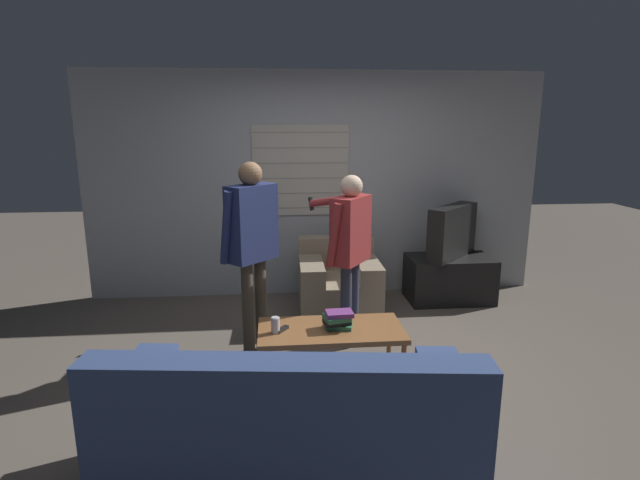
# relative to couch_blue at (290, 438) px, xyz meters

# --- Properties ---
(ground_plane) EXTENTS (16.00, 16.00, 0.00)m
(ground_plane) POSITION_rel_couch_blue_xyz_m (0.43, 1.31, -0.34)
(ground_plane) COLOR #665B51
(wall_back) EXTENTS (5.20, 0.08, 2.55)m
(wall_back) POSITION_rel_couch_blue_xyz_m (0.42, 3.34, 0.94)
(wall_back) COLOR #ADB2B7
(wall_back) RESTS_ON ground_plane
(couch_blue) EXTENTS (2.01, 1.04, 0.92)m
(couch_blue) POSITION_rel_couch_blue_xyz_m (0.00, 0.00, 0.00)
(couch_blue) COLOR #384C7F
(couch_blue) RESTS_ON ground_plane
(armchair_beige) EXTENTS (0.84, 0.88, 0.77)m
(armchair_beige) POSITION_rel_couch_blue_xyz_m (0.60, 2.63, -0.03)
(armchair_beige) COLOR gray
(armchair_beige) RESTS_ON ground_plane
(coffee_table) EXTENTS (1.12, 0.54, 0.44)m
(coffee_table) POSITION_rel_couch_blue_xyz_m (0.36, 1.19, 0.06)
(coffee_table) COLOR brown
(coffee_table) RESTS_ON ground_plane
(tv_stand) EXTENTS (0.94, 0.55, 0.51)m
(tv_stand) POSITION_rel_couch_blue_xyz_m (1.91, 2.90, -0.09)
(tv_stand) COLOR black
(tv_stand) RESTS_ON ground_plane
(tv) EXTENTS (0.72, 0.71, 0.59)m
(tv) POSITION_rel_couch_blue_xyz_m (1.91, 2.90, 0.46)
(tv) COLOR black
(tv) RESTS_ON tv_stand
(person_left_standing) EXTENTS (0.50, 0.79, 1.68)m
(person_left_standing) POSITION_rel_couch_blue_xyz_m (-0.25, 1.76, 0.72)
(person_left_standing) COLOR #4C4233
(person_left_standing) RESTS_ON ground_plane
(person_right_standing) EXTENTS (0.54, 0.77, 1.55)m
(person_right_standing) POSITION_rel_couch_blue_xyz_m (0.59, 1.86, 0.64)
(person_right_standing) COLOR #33384C
(person_right_standing) RESTS_ON ground_plane
(book_stack) EXTENTS (0.24, 0.21, 0.14)m
(book_stack) POSITION_rel_couch_blue_xyz_m (0.41, 1.19, 0.17)
(book_stack) COLOR #33754C
(book_stack) RESTS_ON coffee_table
(soda_can) EXTENTS (0.07, 0.07, 0.13)m
(soda_can) POSITION_rel_couch_blue_xyz_m (-0.07, 1.15, 0.16)
(soda_can) COLOR silver
(soda_can) RESTS_ON coffee_table
(spare_remote) EXTENTS (0.11, 0.13, 0.02)m
(spare_remote) POSITION_rel_couch_blue_xyz_m (-0.02, 1.18, 0.11)
(spare_remote) COLOR black
(spare_remote) RESTS_ON coffee_table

